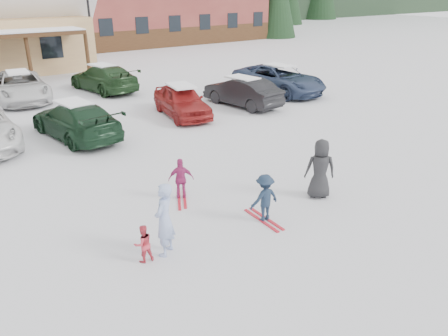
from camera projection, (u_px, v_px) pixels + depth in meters
ground at (237, 218)px, 11.40m from camera, size 160.00×160.00×0.00m
lamp_post at (89, 15)px, 30.39m from camera, size 0.50×0.25×6.65m
adult_skier at (164, 220)px, 9.57m from camera, size 0.75×0.71×1.72m
toddler_red at (143, 244)px, 9.45m from camera, size 0.45×0.36×0.88m
child_navy at (265, 198)px, 11.05m from camera, size 0.84×0.51×1.27m
skis_child_navy at (264, 219)px, 11.29m from camera, size 0.27×1.41×0.03m
child_magenta at (181, 179)px, 12.21m from camera, size 0.76×0.60×1.21m
skis_child_magenta at (182, 198)px, 12.44m from camera, size 0.85×1.32×0.03m
bystander_dark at (320, 169)px, 12.23m from camera, size 1.00×0.94×1.72m
parked_car_3 at (76, 120)px, 17.17m from camera, size 2.61×5.14×1.43m
parked_car_4 at (182, 101)px, 20.05m from camera, size 2.39×4.43×1.43m
parked_car_5 at (242, 92)px, 21.75m from camera, size 2.07×4.49×1.43m
parked_car_6 at (279, 79)px, 24.36m from camera, size 3.12×5.82×1.55m
parked_car_10 at (20, 86)px, 22.75m from camera, size 2.98×5.64×1.51m
parked_car_11 at (103, 78)px, 24.85m from camera, size 2.81×5.35×1.48m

